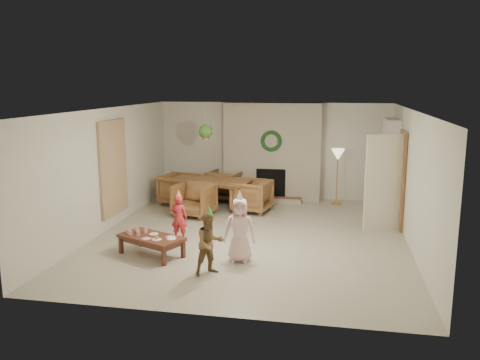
% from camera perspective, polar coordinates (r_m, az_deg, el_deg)
% --- Properties ---
extents(floor, '(7.00, 7.00, 0.00)m').
position_cam_1_polar(floor, '(9.95, 1.28, -6.45)').
color(floor, '#B7B29E').
rests_on(floor, ground).
extents(ceiling, '(7.00, 7.00, 0.00)m').
position_cam_1_polar(ceiling, '(9.50, 1.35, 8.09)').
color(ceiling, white).
rests_on(ceiling, wall_back).
extents(wall_back, '(7.00, 0.00, 7.00)m').
position_cam_1_polar(wall_back, '(13.07, 3.82, 3.40)').
color(wall_back, silver).
rests_on(wall_back, floor).
extents(wall_front, '(7.00, 0.00, 7.00)m').
position_cam_1_polar(wall_front, '(6.31, -3.90, -5.05)').
color(wall_front, silver).
rests_on(wall_front, floor).
extents(wall_left, '(0.00, 7.00, 7.00)m').
position_cam_1_polar(wall_left, '(10.55, -14.99, 1.18)').
color(wall_left, silver).
rests_on(wall_left, floor).
extents(wall_right, '(0.00, 7.00, 7.00)m').
position_cam_1_polar(wall_right, '(9.63, 19.21, 0.01)').
color(wall_right, silver).
rests_on(wall_right, floor).
extents(fireplace_mass, '(2.50, 0.40, 2.50)m').
position_cam_1_polar(fireplace_mass, '(12.87, 3.71, 3.28)').
color(fireplace_mass, '#512415').
rests_on(fireplace_mass, floor).
extents(fireplace_hearth, '(1.60, 0.30, 0.12)m').
position_cam_1_polar(fireplace_hearth, '(12.75, 3.45, -2.24)').
color(fireplace_hearth, brown).
rests_on(fireplace_hearth, floor).
extents(fireplace_firebox, '(0.75, 0.12, 0.75)m').
position_cam_1_polar(fireplace_firebox, '(12.83, 3.57, -0.37)').
color(fireplace_firebox, black).
rests_on(fireplace_firebox, floor).
extents(fireplace_wreath, '(0.54, 0.10, 0.54)m').
position_cam_1_polar(fireplace_wreath, '(12.61, 3.60, 4.49)').
color(fireplace_wreath, '#18411E').
rests_on(fireplace_wreath, fireplace_mass).
extents(floor_lamp_base, '(0.26, 0.26, 0.03)m').
position_cam_1_polar(floor_lamp_base, '(12.72, 10.98, -2.67)').
color(floor_lamp_base, gold).
rests_on(floor_lamp_base, floor).
extents(floor_lamp_post, '(0.03, 0.03, 1.26)m').
position_cam_1_polar(floor_lamp_post, '(12.58, 11.09, 0.15)').
color(floor_lamp_post, gold).
rests_on(floor_lamp_post, floor).
extents(floor_lamp_shade, '(0.34, 0.34, 0.28)m').
position_cam_1_polar(floor_lamp_shade, '(12.48, 11.20, 2.89)').
color(floor_lamp_shade, beige).
rests_on(floor_lamp_shade, floor_lamp_post).
extents(bookshelf_carcass, '(0.30, 1.00, 2.20)m').
position_cam_1_polar(bookshelf_carcass, '(11.88, 16.82, 1.43)').
color(bookshelf_carcass, white).
rests_on(bookshelf_carcass, floor).
extents(bookshelf_shelf_a, '(0.30, 0.92, 0.03)m').
position_cam_1_polar(bookshelf_shelf_a, '(12.00, 16.55, -1.62)').
color(bookshelf_shelf_a, white).
rests_on(bookshelf_shelf_a, bookshelf_carcass).
extents(bookshelf_shelf_b, '(0.30, 0.92, 0.03)m').
position_cam_1_polar(bookshelf_shelf_b, '(11.92, 16.66, 0.25)').
color(bookshelf_shelf_b, white).
rests_on(bookshelf_shelf_b, bookshelf_carcass).
extents(bookshelf_shelf_c, '(0.30, 0.92, 0.03)m').
position_cam_1_polar(bookshelf_shelf_c, '(11.86, 16.76, 2.15)').
color(bookshelf_shelf_c, white).
rests_on(bookshelf_shelf_c, bookshelf_carcass).
extents(bookshelf_shelf_d, '(0.30, 0.92, 0.03)m').
position_cam_1_polar(bookshelf_shelf_d, '(11.81, 16.87, 4.07)').
color(bookshelf_shelf_d, white).
rests_on(bookshelf_shelf_d, bookshelf_carcass).
extents(books_row_lower, '(0.20, 0.40, 0.24)m').
position_cam_1_polar(books_row_lower, '(11.83, 16.56, -1.11)').
color(books_row_lower, maroon).
rests_on(books_row_lower, bookshelf_shelf_a).
extents(books_row_mid, '(0.20, 0.44, 0.24)m').
position_cam_1_polar(books_row_mid, '(11.95, 16.57, 0.96)').
color(books_row_mid, '#2A629C').
rests_on(books_row_mid, bookshelf_shelf_b).
extents(books_row_upper, '(0.20, 0.36, 0.22)m').
position_cam_1_polar(books_row_upper, '(11.74, 16.75, 2.71)').
color(books_row_upper, olive).
rests_on(books_row_upper, bookshelf_shelf_c).
extents(door_frame, '(0.05, 0.86, 2.04)m').
position_cam_1_polar(door_frame, '(10.84, 18.02, 0.03)').
color(door_frame, brown).
rests_on(door_frame, floor).
extents(door_leaf, '(0.77, 0.32, 2.00)m').
position_cam_1_polar(door_leaf, '(10.43, 16.20, -0.40)').
color(door_leaf, beige).
rests_on(door_leaf, floor).
extents(curtain_panel, '(0.06, 1.20, 2.00)m').
position_cam_1_polar(curtain_panel, '(10.71, -14.34, 1.36)').
color(curtain_panel, beige).
rests_on(curtain_panel, wall_left).
extents(dining_table, '(2.14, 1.47, 0.69)m').
position_cam_1_polar(dining_table, '(12.12, -3.41, -1.55)').
color(dining_table, brown).
rests_on(dining_table, floor).
extents(dining_chair_near, '(0.97, 0.98, 0.76)m').
position_cam_1_polar(dining_chair_near, '(11.36, -5.29, -2.26)').
color(dining_chair_near, brown).
rests_on(dining_chair_near, floor).
extents(dining_chair_far, '(0.97, 0.98, 0.76)m').
position_cam_1_polar(dining_chair_far, '(12.88, -1.76, -0.62)').
color(dining_chair_far, brown).
rests_on(dining_chair_far, floor).
extents(dining_chair_left, '(0.98, 0.97, 0.76)m').
position_cam_1_polar(dining_chair_left, '(12.51, -6.98, -1.06)').
color(dining_chair_left, brown).
rests_on(dining_chair_left, floor).
extents(dining_chair_right, '(0.98, 0.97, 0.76)m').
position_cam_1_polar(dining_chair_right, '(11.70, 1.36, -1.82)').
color(dining_chair_right, brown).
rests_on(dining_chair_right, floor).
extents(hanging_plant_cord, '(0.01, 0.01, 0.70)m').
position_cam_1_polar(hanging_plant_cord, '(11.26, -4.00, 6.76)').
color(hanging_plant_cord, tan).
rests_on(hanging_plant_cord, ceiling).
extents(hanging_plant_pot, '(0.16, 0.16, 0.12)m').
position_cam_1_polar(hanging_plant_pot, '(11.29, -3.97, 4.98)').
color(hanging_plant_pot, '#AA4537').
rests_on(hanging_plant_pot, hanging_plant_cord).
extents(hanging_plant_foliage, '(0.32, 0.32, 0.32)m').
position_cam_1_polar(hanging_plant_foliage, '(11.28, -3.98, 5.59)').
color(hanging_plant_foliage, '#2A551C').
rests_on(hanging_plant_foliage, hanging_plant_pot).
extents(coffee_table_top, '(1.30, 1.02, 0.05)m').
position_cam_1_polar(coffee_table_top, '(8.90, -10.16, -6.52)').
color(coffee_table_top, '#5A2D1E').
rests_on(coffee_table_top, floor).
extents(coffee_table_apron, '(1.18, 0.90, 0.07)m').
position_cam_1_polar(coffee_table_apron, '(8.92, -10.14, -6.90)').
color(coffee_table_apron, '#5A2D1E').
rests_on(coffee_table_apron, floor).
extents(coffee_leg_fl, '(0.08, 0.08, 0.30)m').
position_cam_1_polar(coffee_leg_fl, '(9.18, -13.51, -7.28)').
color(coffee_leg_fl, '#5A2D1E').
rests_on(coffee_leg_fl, floor).
extents(coffee_leg_fr, '(0.08, 0.08, 0.30)m').
position_cam_1_polar(coffee_leg_fr, '(8.45, -8.74, -8.74)').
color(coffee_leg_fr, '#5A2D1E').
rests_on(coffee_leg_fr, floor).
extents(coffee_leg_bl, '(0.08, 0.08, 0.30)m').
position_cam_1_polar(coffee_leg_bl, '(9.48, -11.34, -6.60)').
color(coffee_leg_bl, '#5A2D1E').
rests_on(coffee_leg_bl, floor).
extents(coffee_leg_br, '(0.08, 0.08, 0.30)m').
position_cam_1_polar(coffee_leg_br, '(8.77, -6.56, -7.92)').
color(coffee_leg_br, '#5A2D1E').
rests_on(coffee_leg_br, floor).
extents(cup_a, '(0.08, 0.08, 0.08)m').
position_cam_1_polar(cup_a, '(9.11, -12.76, -5.76)').
color(cup_a, white).
rests_on(cup_a, coffee_table_top).
extents(cup_b, '(0.08, 0.08, 0.08)m').
position_cam_1_polar(cup_b, '(9.23, -11.93, -5.52)').
color(cup_b, white).
rests_on(cup_b, coffee_table_top).
extents(cup_c, '(0.08, 0.08, 0.08)m').
position_cam_1_polar(cup_c, '(9.01, -12.51, -5.95)').
color(cup_c, white).
rests_on(cup_c, coffee_table_top).
extents(cup_d, '(0.08, 0.08, 0.08)m').
position_cam_1_polar(cup_d, '(9.12, -11.67, -5.70)').
color(cup_d, white).
rests_on(cup_d, coffee_table_top).
extents(cup_e, '(0.08, 0.08, 0.08)m').
position_cam_1_polar(cup_e, '(8.96, -11.63, -6.00)').
color(cup_e, white).
rests_on(cup_e, coffee_table_top).
extents(cup_f, '(0.08, 0.08, 0.08)m').
position_cam_1_polar(cup_f, '(9.08, -10.80, -5.75)').
color(cup_f, white).
rests_on(cup_f, coffee_table_top).
extents(plate_a, '(0.21, 0.21, 0.01)m').
position_cam_1_polar(plate_a, '(9.00, -9.87, -6.12)').
color(plate_a, white).
rests_on(plate_a, coffee_table_top).
extents(plate_b, '(0.21, 0.21, 0.01)m').
position_cam_1_polar(plate_b, '(8.68, -9.55, -6.75)').
color(plate_b, white).
rests_on(plate_b, coffee_table_top).
extents(plate_c, '(0.21, 0.21, 0.01)m').
position_cam_1_polar(plate_c, '(8.68, -7.86, -6.69)').
color(plate_c, white).
rests_on(plate_c, coffee_table_top).
extents(food_scoop, '(0.08, 0.08, 0.06)m').
position_cam_1_polar(food_scoop, '(8.67, -9.55, -6.53)').
color(food_scoop, tan).
rests_on(food_scoop, plate_b).
extents(napkin_left, '(0.18, 0.18, 0.01)m').
position_cam_1_polar(napkin_left, '(8.76, -10.71, -6.63)').
color(napkin_left, '#E0A5B2').
rests_on(napkin_left, coffee_table_top).
extents(napkin_right, '(0.18, 0.18, 0.01)m').
position_cam_1_polar(napkin_right, '(8.79, -7.97, -6.47)').
color(napkin_right, '#E0A5B2').
rests_on(napkin_right, coffee_table_top).
extents(child_red, '(0.33, 0.23, 0.89)m').
position_cam_1_polar(child_red, '(9.64, -7.02, -4.35)').
color(child_red, red).
rests_on(child_red, floor).
extents(party_hat_red, '(0.15, 0.15, 0.17)m').
position_cam_1_polar(party_hat_red, '(9.52, -7.08, -1.55)').
color(party_hat_red, '#EEC94F').
rests_on(party_hat_red, child_red).
extents(child_plaid, '(0.62, 0.60, 1.01)m').
position_cam_1_polar(child_plaid, '(7.92, -3.50, -7.30)').
color(child_plaid, '#943A28').
rests_on(child_plaid, floor).
extents(party_hat_plaid, '(0.15, 0.15, 0.16)m').
position_cam_1_polar(party_hat_plaid, '(7.76, -3.55, -3.51)').
color(party_hat_plaid, '#4FB44D').
rests_on(party_hat_plaid, child_plaid).
extents(child_pink, '(0.55, 0.37, 1.10)m').
position_cam_1_polar(child_pink, '(8.44, -0.04, -5.76)').
color(child_pink, '#FFCBD2').
rests_on(child_pink, floor).
extents(party_hat_pink, '(0.16, 0.16, 0.20)m').
position_cam_1_polar(party_hat_pink, '(8.28, -0.04, -1.82)').
color(party_hat_pink, silver).
rests_on(party_hat_pink, child_pink).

